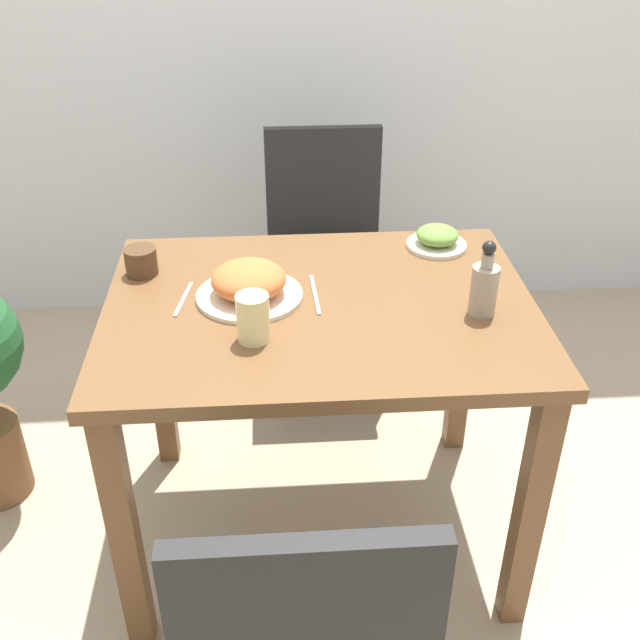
{
  "coord_description": "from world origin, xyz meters",
  "views": [
    {
      "loc": [
        -0.11,
        -1.55,
        1.67
      ],
      "look_at": [
        0.0,
        0.0,
        0.71
      ],
      "focal_mm": 42.0,
      "sensor_mm": 36.0,
      "label": 1
    }
  ],
  "objects": [
    {
      "name": "side_plate",
      "position": [
        0.34,
        0.28,
        0.79
      ],
      "size": [
        0.16,
        0.16,
        0.06
      ],
      "color": "beige",
      "rests_on": "dining_table"
    },
    {
      "name": "spoon_utensil",
      "position": [
        -0.01,
        0.03,
        0.76
      ],
      "size": [
        0.02,
        0.19,
        0.0
      ],
      "rotation": [
        0.0,
        0.0,
        1.61
      ],
      "color": "silver",
      "rests_on": "dining_table"
    },
    {
      "name": "sauce_bottle",
      "position": [
        0.37,
        -0.08,
        0.83
      ],
      "size": [
        0.06,
        0.06,
        0.19
      ],
      "color": "gray",
      "rests_on": "dining_table"
    },
    {
      "name": "food_plate",
      "position": [
        -0.17,
        0.03,
        0.8
      ],
      "size": [
        0.26,
        0.26,
        0.09
      ],
      "color": "beige",
      "rests_on": "dining_table"
    },
    {
      "name": "juice_glass",
      "position": [
        -0.16,
        -0.15,
        0.81
      ],
      "size": [
        0.07,
        0.07,
        0.11
      ],
      "color": "beige",
      "rests_on": "dining_table"
    },
    {
      "name": "dining_table",
      "position": [
        0.0,
        0.0,
        0.64
      ],
      "size": [
        1.04,
        0.77,
        0.76
      ],
      "color": "brown",
      "rests_on": "ground_plane"
    },
    {
      "name": "drink_cup",
      "position": [
        -0.45,
        0.18,
        0.79
      ],
      "size": [
        0.08,
        0.08,
        0.07
      ],
      "color": "#4C331E",
      "rests_on": "dining_table"
    },
    {
      "name": "ground_plane",
      "position": [
        0.0,
        0.0,
        0.0
      ],
      "size": [
        16.0,
        16.0,
        0.0
      ],
      "primitive_type": "plane",
      "color": "tan"
    },
    {
      "name": "fork_utensil",
      "position": [
        -0.33,
        0.03,
        0.76
      ],
      "size": [
        0.04,
        0.16,
        0.0
      ],
      "rotation": [
        0.0,
        0.0,
        1.4
      ],
      "color": "silver",
      "rests_on": "dining_table"
    },
    {
      "name": "chair_far",
      "position": [
        0.07,
        0.79,
        0.51
      ],
      "size": [
        0.42,
        0.42,
        0.9
      ],
      "color": "black",
      "rests_on": "ground_plane"
    }
  ]
}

